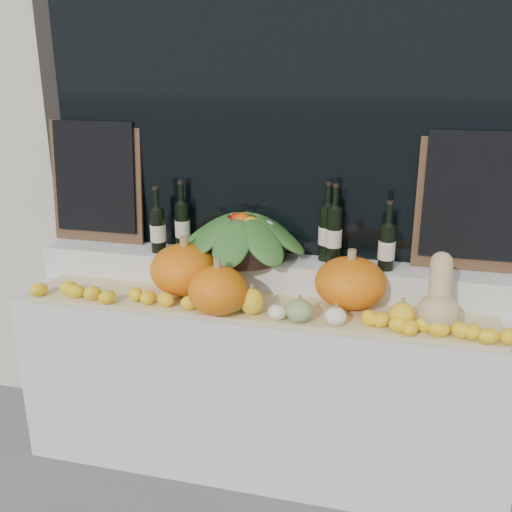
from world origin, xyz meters
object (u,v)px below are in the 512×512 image
pumpkin_right (350,283)px  butternut_squash (439,300)px  pumpkin_left (185,269)px  wine_bottle_tall (327,232)px  produce_bowl (243,235)px

pumpkin_right → butternut_squash: 0.39m
pumpkin_right → pumpkin_left: bearing=-177.6°
wine_bottle_tall → pumpkin_left: bearing=-157.8°
pumpkin_right → wine_bottle_tall: size_ratio=0.84×
pumpkin_right → wine_bottle_tall: 0.30m
pumpkin_left → pumpkin_right: pumpkin_left is taller
pumpkin_left → produce_bowl: (0.22, 0.20, 0.12)m
butternut_squash → wine_bottle_tall: (-0.50, 0.35, 0.15)m
butternut_squash → produce_bowl: 0.96m
pumpkin_left → pumpkin_right: bearing=2.4°
butternut_squash → wine_bottle_tall: 0.63m
butternut_squash → produce_bowl: (-0.90, 0.29, 0.12)m
produce_bowl → pumpkin_right: bearing=-17.5°
pumpkin_left → wine_bottle_tall: size_ratio=0.87×
pumpkin_left → butternut_squash: butternut_squash is taller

